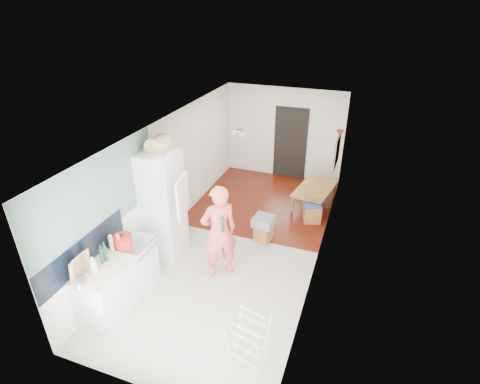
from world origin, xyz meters
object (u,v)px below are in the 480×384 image
Objects in this scene: person at (219,224)px; drying_rack at (249,343)px; dining_chair at (313,204)px; stool at (263,232)px; dining_table at (315,198)px.

drying_rack is (1.13, -1.69, -0.63)m from person.
dining_chair is 1.00× the size of drying_rack.
stool is at bearing 118.13° from drying_rack.
dining_chair is at bearing 103.28° from drying_rack.
drying_rack reaches higher than stool.
dining_table is at bearing 104.23° from drying_rack.
dining_table is (1.22, 3.10, -0.86)m from person.
drying_rack is (0.67, -2.95, 0.23)m from stool.
person is 2.45× the size of drying_rack.
drying_rack is at bearing -77.12° from stool.
drying_rack is at bearing 82.19° from person.
person is 3.44m from dining_table.
dining_chair is 1.40m from stool.
dining_chair is (1.27, 2.38, -0.63)m from person.
person is 1.84× the size of dining_table.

